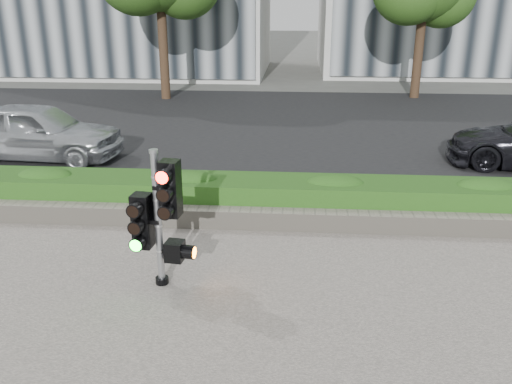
{
  "coord_description": "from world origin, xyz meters",
  "views": [
    {
      "loc": [
        0.77,
        -6.92,
        3.92
      ],
      "look_at": [
        0.19,
        0.6,
        1.18
      ],
      "focal_mm": 38.0,
      "sensor_mm": 36.0,
      "label": 1
    }
  ],
  "objects": [
    {
      "name": "curb",
      "position": [
        0.0,
        3.15,
        0.06
      ],
      "size": [
        60.0,
        0.25,
        0.12
      ],
      "primitive_type": "cube",
      "color": "gray",
      "rests_on": "ground"
    },
    {
      "name": "hedge",
      "position": [
        0.0,
        2.55,
        0.37
      ],
      "size": [
        12.0,
        1.0,
        0.68
      ],
      "primitive_type": "cube",
      "color": "#458328",
      "rests_on": "sidewalk"
    },
    {
      "name": "traffic_signal",
      "position": [
        -1.07,
        -0.16,
        1.13
      ],
      "size": [
        0.71,
        0.54,
        1.99
      ],
      "rotation": [
        0.0,
        0.0,
        -0.13
      ],
      "color": "black",
      "rests_on": "sidewalk"
    },
    {
      "name": "ground",
      "position": [
        0.0,
        0.0,
        0.0
      ],
      "size": [
        120.0,
        120.0,
        0.0
      ],
      "primitive_type": "plane",
      "color": "#51514C",
      "rests_on": "ground"
    },
    {
      "name": "car_silver",
      "position": [
        -5.68,
        5.82,
        0.73
      ],
      "size": [
        4.29,
        1.97,
        1.43
      ],
      "primitive_type": "imported",
      "rotation": [
        0.0,
        0.0,
        1.5
      ],
      "color": "#B7BABE",
      "rests_on": "road"
    },
    {
      "name": "stone_wall",
      "position": [
        0.0,
        1.9,
        0.2
      ],
      "size": [
        12.0,
        0.32,
        0.34
      ],
      "primitive_type": "cube",
      "color": "gray",
      "rests_on": "sidewalk"
    },
    {
      "name": "road",
      "position": [
        0.0,
        10.0,
        0.01
      ],
      "size": [
        60.0,
        13.0,
        0.02
      ],
      "primitive_type": "cube",
      "color": "black",
      "rests_on": "ground"
    }
  ]
}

